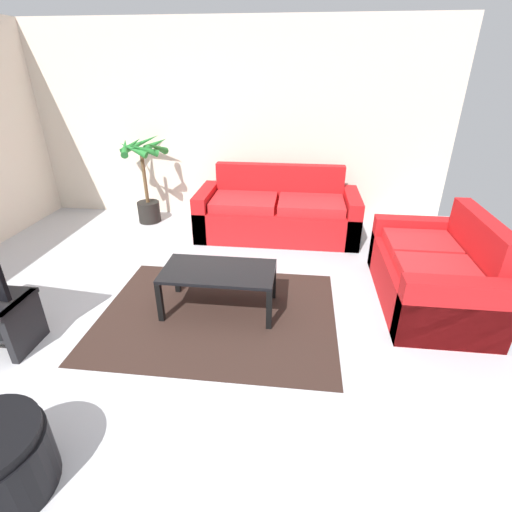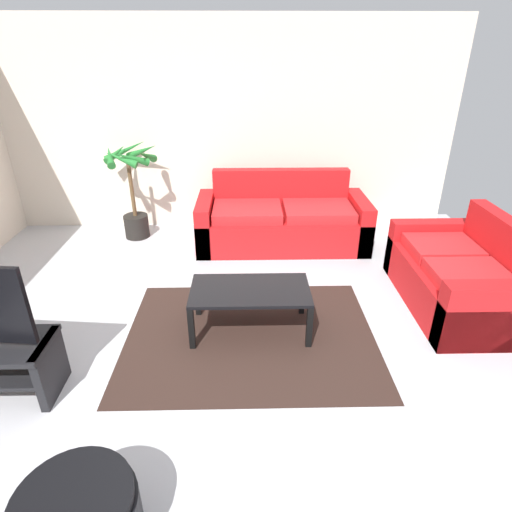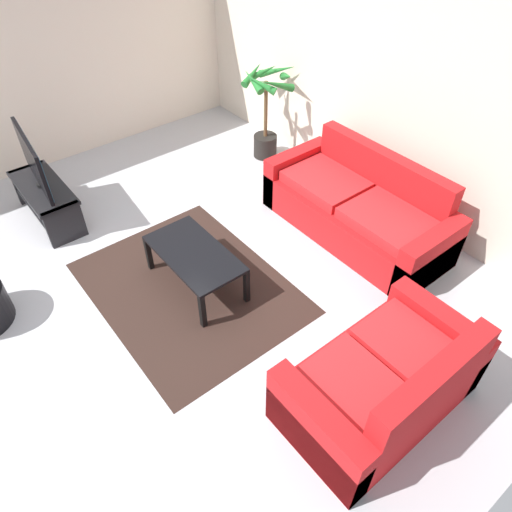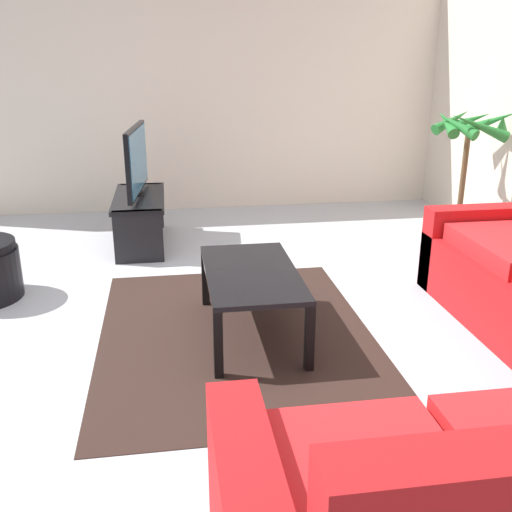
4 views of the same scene
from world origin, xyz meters
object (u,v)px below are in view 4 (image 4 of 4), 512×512
Objects in this scene: tv at (137,160)px; potted_palm at (465,177)px; coffee_table at (251,279)px; tv_stand at (140,213)px.

potted_palm is at bearing 80.80° from tv.
tv is 0.99× the size of coffee_table.
tv_stand is 1.06× the size of tv.
tv_stand is at bearing -159.34° from coffee_table.
tv_stand reaches higher than coffee_table.
tv reaches higher than coffee_table.
potted_palm is (0.47, 2.90, 0.34)m from tv_stand.
coffee_table is 0.83× the size of potted_palm.
tv reaches higher than tv_stand.
tv is at bearing 84.47° from tv_stand.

